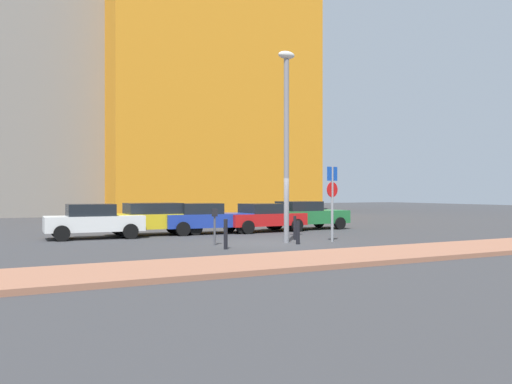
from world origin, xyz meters
TOP-DOWN VIEW (x-y plane):
  - ground_plane at (0.00, 0.00)m, footprint 120.00×120.00m
  - sidewalk_brick at (0.00, -5.45)m, footprint 40.00×3.10m
  - parked_car_white at (-5.67, 5.26)m, footprint 4.11×2.12m
  - parked_car_yellow at (-2.76, 5.84)m, footprint 4.63×2.18m
  - parked_car_blue at (-0.45, 5.44)m, footprint 4.37×2.14m
  - parked_car_red at (2.55, 5.33)m, footprint 4.20×2.21m
  - parked_car_green at (5.27, 5.75)m, footprint 4.55×2.17m
  - parking_sign_post at (2.34, -0.74)m, footprint 0.59×0.15m
  - parking_meter at (-2.29, 0.23)m, footprint 0.18×0.14m
  - street_lamp at (0.54, -0.22)m, footprint 0.70×0.36m
  - traffic_bollard_near at (-2.53, -1.25)m, footprint 0.14×0.14m
  - traffic_bollard_mid at (0.63, -0.91)m, footprint 0.15×0.15m
  - traffic_bollard_far at (1.52, 0.73)m, footprint 0.12×0.12m
  - building_colorful_midrise at (9.01, 30.61)m, footprint 18.94×15.49m
  - building_under_construction at (-6.91, 32.18)m, footprint 13.37×11.52m

SIDE VIEW (x-z plane):
  - ground_plane at x=0.00m, z-range 0.00..0.00m
  - sidewalk_brick at x=0.00m, z-range 0.00..0.14m
  - traffic_bollard_mid at x=0.63m, z-range 0.00..0.89m
  - traffic_bollard_far at x=1.52m, z-range 0.00..0.99m
  - traffic_bollard_near at x=-2.53m, z-range 0.00..1.04m
  - parked_car_red at x=2.55m, z-range 0.03..1.42m
  - parked_car_blue at x=-0.45m, z-range 0.02..1.46m
  - parked_car_white at x=-5.67m, z-range 0.03..1.49m
  - parked_car_green at x=5.27m, z-range 0.02..1.50m
  - parked_car_yellow at x=-2.76m, z-range 0.05..1.51m
  - parking_meter at x=-2.29m, z-range 0.20..1.55m
  - parking_sign_post at x=2.34m, z-range 0.39..3.38m
  - street_lamp at x=0.54m, z-range 0.63..8.06m
  - building_under_construction at x=-6.91m, z-range 0.00..18.79m
  - building_colorful_midrise at x=9.01m, z-range 0.00..26.48m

